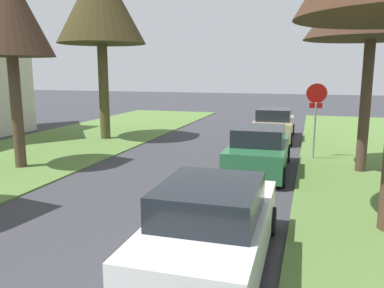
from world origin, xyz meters
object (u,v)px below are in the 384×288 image
object	(u,v)px
street_tree_left_far	(100,2)
parked_sedan_green	(259,151)
stop_sign_far	(316,104)
parked_sedan_white	(212,228)
street_tree_left_mid_b	(9,12)
parked_sedan_tan	(274,125)

from	to	relation	value
street_tree_left_far	parked_sedan_green	xyz separation A→B (m)	(8.29, -4.30, -5.91)
stop_sign_far	parked_sedan_white	xyz separation A→B (m)	(-1.70, -9.47, -1.43)
street_tree_left_far	street_tree_left_mid_b	bearing A→B (deg)	-88.94
stop_sign_far	street_tree_left_mid_b	size ratio (longest dim) A/B	0.43
stop_sign_far	street_tree_left_far	world-z (taller)	street_tree_left_far
street_tree_left_far	stop_sign_far	bearing A→B (deg)	-9.78
parked_sedan_white	street_tree_left_mid_b	bearing A→B (deg)	148.97
street_tree_left_mid_b	parked_sedan_green	distance (m)	9.57
stop_sign_far	parked_sedan_white	bearing A→B (deg)	-100.16
parked_sedan_white	parked_sedan_tan	xyz separation A→B (m)	(-0.23, 13.66, 0.00)
street_tree_left_far	parked_sedan_white	world-z (taller)	street_tree_left_far
street_tree_left_far	parked_sedan_white	bearing A→B (deg)	-53.21
street_tree_left_mid_b	parked_sedan_white	size ratio (longest dim) A/B	1.55
street_tree_left_mid_b	street_tree_left_far	distance (m)	6.37
street_tree_left_mid_b	parked_sedan_tan	bearing A→B (deg)	47.23
parked_sedan_tan	parked_sedan_green	bearing A→B (deg)	-88.82
street_tree_left_mid_b	parked_sedan_white	world-z (taller)	street_tree_left_mid_b
street_tree_left_far	parked_sedan_tan	size ratio (longest dim) A/B	1.95
stop_sign_far	street_tree_left_mid_b	world-z (taller)	street_tree_left_mid_b
parked_sedan_white	street_tree_left_far	bearing A→B (deg)	126.79
street_tree_left_mid_b	street_tree_left_far	size ratio (longest dim) A/B	0.79
stop_sign_far	street_tree_left_far	size ratio (longest dim) A/B	0.34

